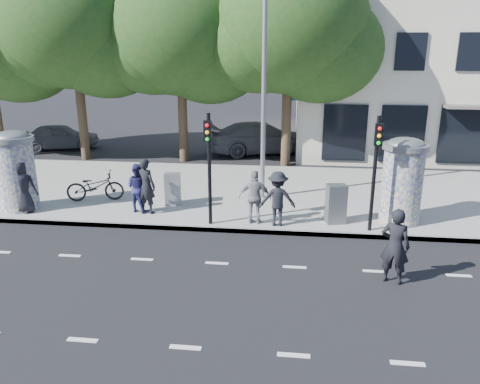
# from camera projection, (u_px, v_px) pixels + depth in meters

# --- Properties ---
(ground) EXTENTS (120.00, 120.00, 0.00)m
(ground) POSITION_uv_depth(u_px,v_px,m) (207.00, 290.00, 10.77)
(ground) COLOR black
(ground) RESTS_ON ground
(sidewalk) EXTENTS (40.00, 8.00, 0.15)m
(sidewalk) POSITION_uv_depth(u_px,v_px,m) (243.00, 192.00, 17.87)
(sidewalk) COLOR gray
(sidewalk) RESTS_ON ground
(curb) EXTENTS (40.00, 0.10, 0.16)m
(curb) POSITION_uv_depth(u_px,v_px,m) (228.00, 230.00, 14.12)
(curb) COLOR slate
(curb) RESTS_ON ground
(lane_dash_near) EXTENTS (32.00, 0.12, 0.01)m
(lane_dash_near) POSITION_uv_depth(u_px,v_px,m) (185.00, 348.00, 8.68)
(lane_dash_near) COLOR silver
(lane_dash_near) RESTS_ON ground
(lane_dash_far) EXTENTS (32.00, 0.12, 0.01)m
(lane_dash_far) POSITION_uv_depth(u_px,v_px,m) (217.00, 263.00, 12.10)
(lane_dash_far) COLOR silver
(lane_dash_far) RESTS_ON ground
(ad_column_left) EXTENTS (1.36, 1.36, 2.65)m
(ad_column_left) POSITION_uv_depth(u_px,v_px,m) (16.00, 169.00, 15.39)
(ad_column_left) COLOR beige
(ad_column_left) RESTS_ON sidewalk
(ad_column_right) EXTENTS (1.36, 1.36, 2.65)m
(ad_column_right) POSITION_uv_depth(u_px,v_px,m) (403.00, 179.00, 14.21)
(ad_column_right) COLOR beige
(ad_column_right) RESTS_ON sidewalk
(traffic_pole_near) EXTENTS (0.22, 0.31, 3.40)m
(traffic_pole_near) POSITION_uv_depth(u_px,v_px,m) (209.00, 158.00, 13.79)
(traffic_pole_near) COLOR black
(traffic_pole_near) RESTS_ON sidewalk
(traffic_pole_far) EXTENTS (0.22, 0.31, 3.40)m
(traffic_pole_far) POSITION_uv_depth(u_px,v_px,m) (376.00, 163.00, 13.25)
(traffic_pole_far) COLOR black
(traffic_pole_far) RESTS_ON sidewalk
(street_lamp) EXTENTS (0.25, 0.93, 8.00)m
(street_lamp) POSITION_uv_depth(u_px,v_px,m) (264.00, 65.00, 15.58)
(street_lamp) COLOR slate
(street_lamp) RESTS_ON sidewalk
(tree_mid_left) EXTENTS (7.20, 7.20, 9.57)m
(tree_mid_left) POSITION_uv_depth(u_px,v_px,m) (73.00, 22.00, 21.68)
(tree_mid_left) COLOR #38281C
(tree_mid_left) RESTS_ON ground
(tree_near_left) EXTENTS (6.80, 6.80, 8.97)m
(tree_near_left) POSITION_uv_depth(u_px,v_px,m) (180.00, 32.00, 21.44)
(tree_near_left) COLOR #38281C
(tree_near_left) RESTS_ON ground
(tree_center) EXTENTS (7.00, 7.00, 9.30)m
(tree_center) POSITION_uv_depth(u_px,v_px,m) (289.00, 25.00, 20.44)
(tree_center) COLOR #38281C
(tree_center) RESTS_ON ground
(building) EXTENTS (20.30, 15.85, 12.00)m
(building) POSITION_uv_depth(u_px,v_px,m) (476.00, 37.00, 26.67)
(building) COLOR beige
(building) RESTS_ON ground
(ped_a) EXTENTS (0.93, 0.68, 1.74)m
(ped_a) POSITION_uv_depth(u_px,v_px,m) (23.00, 187.00, 15.22)
(ped_a) COLOR black
(ped_a) RESTS_ON sidewalk
(ped_b) EXTENTS (0.77, 0.63, 1.83)m
(ped_b) POSITION_uv_depth(u_px,v_px,m) (146.00, 186.00, 15.14)
(ped_b) COLOR black
(ped_b) RESTS_ON sidewalk
(ped_c) EXTENTS (0.95, 0.84, 1.62)m
(ped_c) POSITION_uv_depth(u_px,v_px,m) (138.00, 188.00, 15.32)
(ped_c) COLOR navy
(ped_c) RESTS_ON sidewalk
(ped_d) EXTENTS (1.14, 0.72, 1.69)m
(ped_d) POSITION_uv_depth(u_px,v_px,m) (278.00, 199.00, 14.09)
(ped_d) COLOR black
(ped_d) RESTS_ON sidewalk
(ped_e) EXTENTS (0.99, 0.57, 1.68)m
(ped_e) POSITION_uv_depth(u_px,v_px,m) (255.00, 197.00, 14.25)
(ped_e) COLOR gray
(ped_e) RESTS_ON sidewalk
(man_road) EXTENTS (0.79, 0.65, 1.84)m
(man_road) POSITION_uv_depth(u_px,v_px,m) (395.00, 246.00, 10.87)
(man_road) COLOR black
(man_road) RESTS_ON ground
(bicycle) EXTENTS (1.17, 2.08, 1.04)m
(bicycle) POSITION_uv_depth(u_px,v_px,m) (95.00, 186.00, 16.51)
(bicycle) COLOR black
(bicycle) RESTS_ON sidewalk
(cabinet_left) EXTENTS (0.57, 0.45, 1.10)m
(cabinet_left) POSITION_uv_depth(u_px,v_px,m) (173.00, 189.00, 16.09)
(cabinet_left) COLOR gray
(cabinet_left) RESTS_ON sidewalk
(cabinet_right) EXTENTS (0.66, 0.54, 1.22)m
(cabinet_right) POSITION_uv_depth(u_px,v_px,m) (336.00, 204.00, 14.35)
(cabinet_right) COLOR slate
(cabinet_right) RESTS_ON sidewalk
(car_left) EXTENTS (2.84, 4.44, 1.41)m
(car_left) POSITION_uv_depth(u_px,v_px,m) (60.00, 136.00, 25.72)
(car_left) COLOR #5B5D63
(car_left) RESTS_ON ground
(car_right) EXTENTS (4.22, 6.09, 1.64)m
(car_right) POSITION_uv_depth(u_px,v_px,m) (262.00, 138.00, 24.71)
(car_right) COLOR slate
(car_right) RESTS_ON ground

